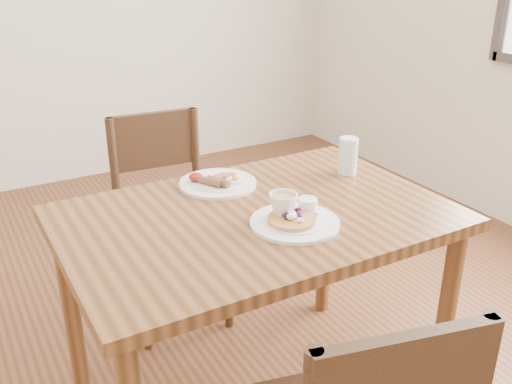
% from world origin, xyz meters
% --- Properties ---
extents(dining_table, '(1.20, 0.80, 0.75)m').
position_xyz_m(dining_table, '(0.00, 0.00, 0.65)').
color(dining_table, brown).
rests_on(dining_table, ground).
extents(chair_far, '(0.45, 0.45, 0.88)m').
position_xyz_m(chair_far, '(-0.04, 0.68, 0.49)').
color(chair_far, '#402817').
rests_on(chair_far, ground).
extents(pancake_plate, '(0.27, 0.27, 0.06)m').
position_xyz_m(pancake_plate, '(0.06, -0.13, 0.76)').
color(pancake_plate, white).
rests_on(pancake_plate, dining_table).
extents(breakfast_plate, '(0.27, 0.27, 0.04)m').
position_xyz_m(breakfast_plate, '(-0.01, 0.26, 0.76)').
color(breakfast_plate, white).
rests_on(breakfast_plate, dining_table).
extents(teacup_saucer, '(0.14, 0.14, 0.09)m').
position_xyz_m(teacup_saucer, '(0.04, -0.09, 0.79)').
color(teacup_saucer, white).
rests_on(teacup_saucer, dining_table).
extents(water_glass, '(0.07, 0.07, 0.13)m').
position_xyz_m(water_glass, '(0.46, 0.13, 0.82)').
color(water_glass, silver).
rests_on(water_glass, dining_table).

